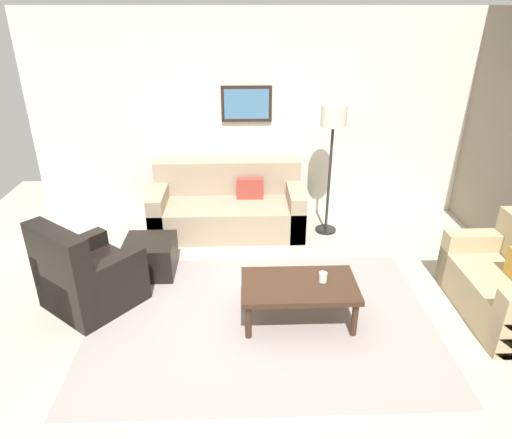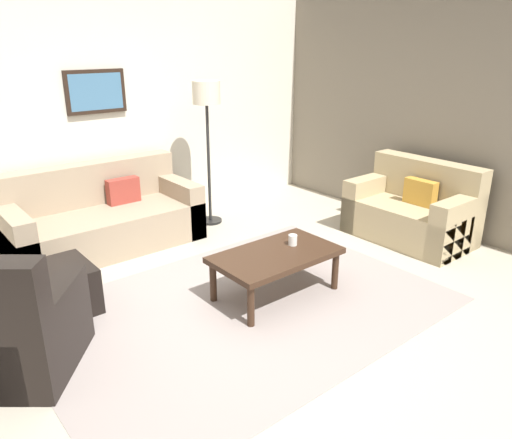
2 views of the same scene
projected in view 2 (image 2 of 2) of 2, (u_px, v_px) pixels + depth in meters
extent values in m
plane|color=#B2A893|center=(244.00, 308.00, 4.17)|extent=(8.00, 8.00, 0.00)
cube|color=silver|center=(102.00, 109.00, 5.57)|extent=(6.00, 0.12, 2.80)
cube|color=slate|center=(454.00, 111.00, 5.47)|extent=(0.12, 5.20, 2.80)
cube|color=gray|center=(244.00, 307.00, 4.17)|extent=(3.33, 2.35, 0.01)
cube|color=gray|center=(105.00, 229.00, 5.32)|extent=(2.00, 0.94, 0.42)
cube|color=gray|center=(91.00, 201.00, 5.49)|extent=(2.00, 0.24, 0.88)
cube|color=gray|center=(16.00, 241.00, 4.75)|extent=(0.20, 0.94, 0.62)
cube|color=gray|center=(177.00, 204.00, 5.82)|extent=(0.20, 0.94, 0.62)
cube|color=#99382D|center=(123.00, 191.00, 5.47)|extent=(0.36, 0.12, 0.28)
cube|color=tan|center=(409.00, 222.00, 5.54)|extent=(0.80, 1.33, 0.42)
cube|color=tan|center=(425.00, 197.00, 5.63)|extent=(0.24, 1.33, 0.88)
cube|color=tan|center=(370.00, 201.00, 5.92)|extent=(0.80, 0.20, 0.62)
cube|color=tan|center=(456.00, 227.00, 5.10)|extent=(0.80, 0.20, 0.62)
cube|color=gold|center=(420.00, 192.00, 5.42)|extent=(0.12, 0.36, 0.28)
cube|color=black|center=(15.00, 340.00, 3.34)|extent=(1.13, 1.13, 0.44)
cube|color=black|center=(60.00, 330.00, 3.31)|extent=(0.63, 0.72, 0.60)
cube|color=black|center=(57.00, 290.00, 4.05)|extent=(0.56, 0.56, 0.40)
cylinder|color=#382316|center=(251.00, 306.00, 3.85)|extent=(0.06, 0.06, 0.36)
cylinder|color=#382316|center=(335.00, 271.00, 4.43)|extent=(0.06, 0.06, 0.36)
cylinder|color=#382316|center=(213.00, 282.00, 4.22)|extent=(0.06, 0.06, 0.36)
cylinder|color=#382316|center=(295.00, 253.00, 4.81)|extent=(0.06, 0.06, 0.36)
cube|color=#382316|center=(276.00, 255.00, 4.26)|extent=(1.10, 0.64, 0.05)
cylinder|color=white|center=(293.00, 240.00, 4.39)|extent=(0.08, 0.08, 0.10)
cylinder|color=black|center=(211.00, 221.00, 6.13)|extent=(0.28, 0.28, 0.03)
cylinder|color=#262626|center=(209.00, 165.00, 5.89)|extent=(0.04, 0.04, 1.45)
cylinder|color=beige|center=(206.00, 92.00, 5.59)|extent=(0.32, 0.32, 0.26)
cube|color=black|center=(96.00, 92.00, 5.38)|extent=(0.67, 0.04, 0.47)
cube|color=teal|center=(96.00, 92.00, 5.37)|extent=(0.59, 0.01, 0.39)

